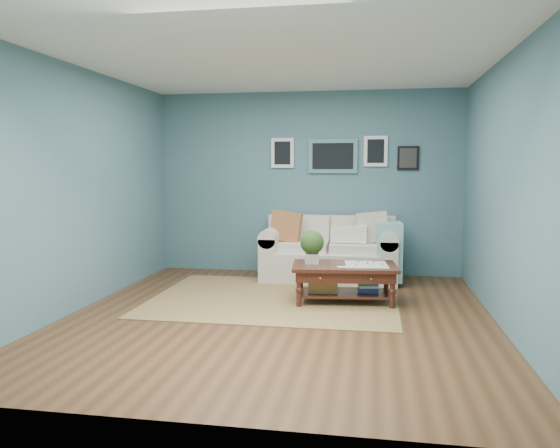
# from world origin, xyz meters

# --- Properties ---
(room_shell) EXTENTS (5.00, 5.02, 2.70)m
(room_shell) POSITION_xyz_m (0.01, 0.06, 1.36)
(room_shell) COLOR brown
(room_shell) RESTS_ON ground
(area_rug) EXTENTS (2.93, 2.34, 0.01)m
(area_rug) POSITION_xyz_m (-0.19, 0.76, 0.01)
(area_rug) COLOR brown
(area_rug) RESTS_ON ground
(loveseat) EXTENTS (1.93, 0.88, 0.99)m
(loveseat) POSITION_xyz_m (0.46, 2.03, 0.40)
(loveseat) COLOR silver
(loveseat) RESTS_ON ground
(coffee_table) EXTENTS (1.27, 0.82, 0.85)m
(coffee_table) POSITION_xyz_m (0.59, 0.73, 0.38)
(coffee_table) COLOR black
(coffee_table) RESTS_ON ground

